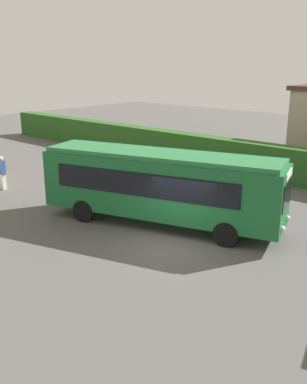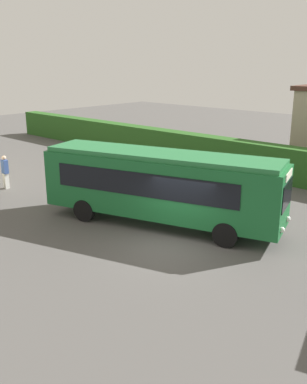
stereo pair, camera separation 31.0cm
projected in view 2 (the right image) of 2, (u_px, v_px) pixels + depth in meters
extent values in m
plane|color=#514F4C|center=(170.00, 246.00, 16.98)|extent=(86.50, 86.50, 0.00)
cube|color=#19602D|center=(161.00, 185.00, 18.66)|extent=(10.67, 5.22, 2.47)
cube|color=#27723C|center=(161.00, 155.00, 18.28)|extent=(10.32, 4.95, 0.20)
cube|color=black|center=(166.00, 172.00, 19.71)|extent=(7.81, 2.38, 0.99)
cube|color=black|center=(142.00, 185.00, 17.69)|extent=(7.81, 2.38, 0.99)
cube|color=black|center=(287.00, 195.00, 16.39)|extent=(0.58, 1.83, 1.04)
cube|color=silver|center=(289.00, 175.00, 16.17)|extent=(0.40, 1.23, 0.28)
cylinder|color=black|center=(240.00, 217.00, 18.59)|extent=(1.04, 0.56, 1.00)
cylinder|color=black|center=(225.00, 235.00, 16.77)|extent=(1.04, 0.56, 1.00)
cylinder|color=black|center=(109.00, 197.00, 21.30)|extent=(1.04, 0.56, 1.00)
cylinder|color=black|center=(84.00, 210.00, 19.48)|extent=(1.04, 0.56, 1.00)
sphere|color=silver|center=(288.00, 219.00, 17.27)|extent=(0.22, 0.22, 0.22)
sphere|color=silver|center=(282.00, 230.00, 16.18)|extent=(0.22, 0.22, 0.22)
cube|color=silver|center=(6.00, 181.00, 24.45)|extent=(0.26, 0.25, 0.87)
cube|color=#334C8C|center=(5.00, 167.00, 24.21)|extent=(0.40, 0.28, 0.76)
sphere|color=beige|center=(4.00, 158.00, 24.07)|extent=(0.24, 0.24, 0.24)
cube|color=black|center=(114.00, 192.00, 22.48)|extent=(0.38, 0.37, 0.80)
cube|color=maroon|center=(113.00, 178.00, 22.26)|extent=(0.53, 0.48, 0.70)
sphere|color=tan|center=(113.00, 169.00, 22.13)|extent=(0.22, 0.22, 0.22)
cube|color=#29591E|center=(303.00, 168.00, 24.80)|extent=(55.25, 1.17, 2.12)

